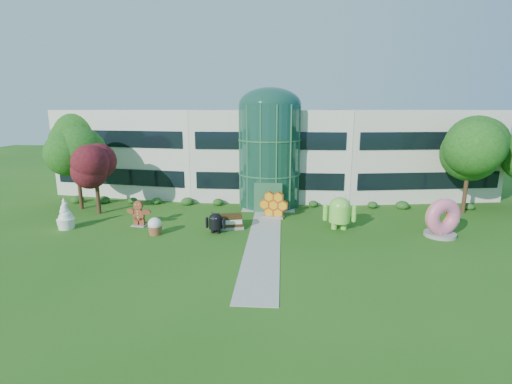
# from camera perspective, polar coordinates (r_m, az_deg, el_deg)

# --- Properties ---
(ground) EXTENTS (140.00, 140.00, 0.00)m
(ground) POSITION_cam_1_polar(r_m,az_deg,el_deg) (26.09, 1.06, -8.52)
(ground) COLOR #215114
(ground) RESTS_ON ground
(building) EXTENTS (46.00, 15.00, 9.30)m
(building) POSITION_cam_1_polar(r_m,az_deg,el_deg) (42.58, 2.37, 6.22)
(building) COLOR beige
(building) RESTS_ON ground
(atrium) EXTENTS (6.00, 6.00, 9.80)m
(atrium) POSITION_cam_1_polar(r_m,az_deg,el_deg) (36.59, 2.09, 5.56)
(atrium) COLOR #194738
(atrium) RESTS_ON ground
(walkway) EXTENTS (2.40, 20.00, 0.04)m
(walkway) POSITION_cam_1_polar(r_m,az_deg,el_deg) (27.95, 1.28, -7.00)
(walkway) COLOR #9E9E93
(walkway) RESTS_ON ground
(tree_red) EXTENTS (4.00, 4.00, 6.00)m
(tree_red) POSITION_cam_1_polar(r_m,az_deg,el_deg) (36.50, -23.33, 1.48)
(tree_red) COLOR #3F0C14
(tree_red) RESTS_ON ground
(trees_backdrop) EXTENTS (52.00, 8.00, 8.40)m
(trees_backdrop) POSITION_cam_1_polar(r_m,az_deg,el_deg) (37.68, 2.13, 4.69)
(trees_backdrop) COLOR #1A4711
(trees_backdrop) RESTS_ON ground
(android_green) EXTENTS (2.86, 2.04, 3.08)m
(android_green) POSITION_cam_1_polar(r_m,az_deg,el_deg) (30.18, 12.76, -2.80)
(android_green) COLOR #74D042
(android_green) RESTS_ON ground
(android_black) EXTENTS (1.77, 1.29, 1.88)m
(android_black) POSITION_cam_1_polar(r_m,az_deg,el_deg) (28.84, -6.25, -4.52)
(android_black) COLOR black
(android_black) RESTS_ON ground
(donut) EXTENTS (3.15, 2.20, 2.98)m
(donut) POSITION_cam_1_polar(r_m,az_deg,el_deg) (31.13, 26.67, -3.49)
(donut) COLOR #D3508A
(donut) RESTS_ON ground
(gingerbread) EXTENTS (2.47, 1.30, 2.17)m
(gingerbread) POSITION_cam_1_polar(r_m,az_deg,el_deg) (31.86, -17.60, -3.12)
(gingerbread) COLOR maroon
(gingerbread) RESTS_ON ground
(ice_cream_sandwich) EXTENTS (2.75, 1.81, 1.12)m
(ice_cream_sandwich) POSITION_cam_1_polar(r_m,az_deg,el_deg) (29.99, -4.41, -4.57)
(ice_cream_sandwich) COLOR #311D0B
(ice_cream_sandwich) RESTS_ON ground
(honeycomb) EXTENTS (2.84, 1.53, 2.12)m
(honeycomb) POSITION_cam_1_polar(r_m,az_deg,el_deg) (32.77, 2.76, -2.14)
(honeycomb) COLOR orange
(honeycomb) RESTS_ON ground
(froyo) EXTENTS (1.78, 1.78, 2.53)m
(froyo) POSITION_cam_1_polar(r_m,az_deg,el_deg) (33.32, -27.31, -2.96)
(froyo) COLOR white
(froyo) RESTS_ON ground
(cupcake) EXTENTS (1.17, 1.17, 1.36)m
(cupcake) POSITION_cam_1_polar(r_m,az_deg,el_deg) (29.45, -15.29, -5.08)
(cupcake) COLOR white
(cupcake) RESTS_ON ground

